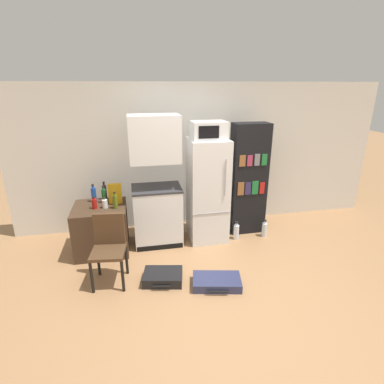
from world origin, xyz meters
name	(u,v)px	position (x,y,z in m)	size (l,w,h in m)	color
ground_plane	(224,287)	(0.00, 0.00, 0.00)	(24.00, 24.00, 0.00)	#A3754C
wall_back	(203,156)	(0.20, 2.00, 1.21)	(6.40, 0.10, 2.43)	silver
side_table	(102,229)	(-1.53, 1.24, 0.36)	(0.75, 0.71, 0.71)	#422D1E
kitchen_hutch	(156,188)	(-0.68, 1.33, 0.92)	(0.74, 0.55, 1.99)	white
refrigerator	(208,191)	(0.11, 1.32, 0.81)	(0.59, 0.59, 1.62)	white
microwave	(209,130)	(0.11, 1.31, 1.75)	(0.51, 0.37, 0.26)	silver
bookshelf	(248,180)	(0.83, 1.45, 0.91)	(0.57, 0.32, 1.83)	black
bottle_ketchup_red	(94,204)	(-1.58, 1.18, 0.79)	(0.07, 0.07, 0.18)	#AD1914
bottle_olive_oil	(115,201)	(-1.29, 1.13, 0.82)	(0.06, 0.06, 0.25)	#566619
bottle_milk_white	(105,203)	(-1.44, 1.18, 0.78)	(0.08, 0.08, 0.16)	white
bottle_blue_soda	(94,194)	(-1.62, 1.46, 0.83)	(0.07, 0.07, 0.28)	#1E47A3
bottle_wine_dark	(105,192)	(-1.46, 1.53, 0.83)	(0.06, 0.06, 0.29)	black
bottle_green_tall	(104,196)	(-1.46, 1.39, 0.82)	(0.07, 0.07, 0.27)	#1E6028
cereal_box	(115,194)	(-1.30, 1.34, 0.86)	(0.19, 0.07, 0.30)	gold
chair	(109,243)	(-1.37, 0.47, 0.52)	(0.45, 0.45, 0.88)	black
suitcase_large_flat	(217,282)	(-0.08, 0.06, 0.05)	(0.65, 0.45, 0.11)	navy
suitcase_small_flat	(163,277)	(-0.73, 0.28, 0.06)	(0.55, 0.43, 0.13)	black
water_bottle_front	(236,232)	(0.57, 1.17, 0.13)	(0.09, 0.09, 0.31)	silver
water_bottle_middle	(264,229)	(1.05, 1.16, 0.12)	(0.08, 0.08, 0.30)	silver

